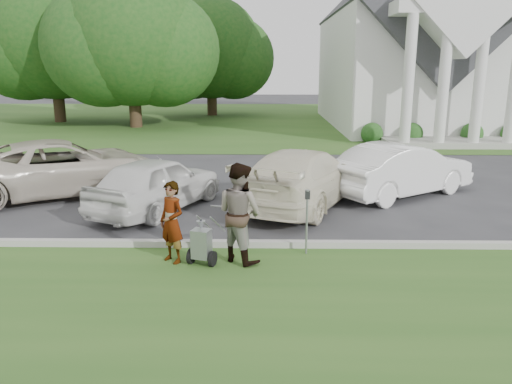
{
  "coord_description": "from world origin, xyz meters",
  "views": [
    {
      "loc": [
        0.06,
        -9.4,
        3.72
      ],
      "look_at": [
        -0.09,
        0.0,
        1.35
      ],
      "focal_mm": 35.0,
      "sensor_mm": 36.0,
      "label": 1
    }
  ],
  "objects_px": {
    "car_a": "(63,167)",
    "striping_cart": "(202,245)",
    "car_d": "(401,170)",
    "car_c": "(302,177)",
    "tree_back": "(211,53)",
    "person_left": "(172,223)",
    "tree_far": "(52,36)",
    "tree_left": "(131,43)",
    "car_b": "(157,183)",
    "church": "(409,30)",
    "parking_meter_near": "(307,214)",
    "person_right": "(239,213)"
  },
  "relations": [
    {
      "from": "car_a",
      "to": "striping_cart",
      "type": "bearing_deg",
      "value": -168.92
    },
    {
      "from": "car_d",
      "to": "car_c",
      "type": "bearing_deg",
      "value": 75.89
    },
    {
      "from": "tree_back",
      "to": "person_left",
      "type": "xyz_separation_m",
      "value": [
        2.3,
        -30.27,
        -3.93
      ]
    },
    {
      "from": "tree_far",
      "to": "tree_back",
      "type": "height_order",
      "value": "tree_far"
    },
    {
      "from": "striping_cart",
      "to": "car_d",
      "type": "relative_size",
      "value": 0.24
    },
    {
      "from": "tree_left",
      "to": "car_b",
      "type": "height_order",
      "value": "tree_left"
    },
    {
      "from": "tree_left",
      "to": "person_left",
      "type": "xyz_separation_m",
      "value": [
        6.31,
        -22.27,
        -4.31
      ]
    },
    {
      "from": "tree_far",
      "to": "person_left",
      "type": "distance_m",
      "value": 28.53
    },
    {
      "from": "tree_left",
      "to": "car_c",
      "type": "height_order",
      "value": "tree_left"
    },
    {
      "from": "car_c",
      "to": "church",
      "type": "bearing_deg",
      "value": -87.77
    },
    {
      "from": "car_d",
      "to": "tree_far",
      "type": "bearing_deg",
      "value": 7.99
    },
    {
      "from": "parking_meter_near",
      "to": "car_a",
      "type": "relative_size",
      "value": 0.23
    },
    {
      "from": "church",
      "to": "person_left",
      "type": "distance_m",
      "value": 26.24
    },
    {
      "from": "church",
      "to": "person_left",
      "type": "relative_size",
      "value": 15.04
    },
    {
      "from": "car_b",
      "to": "striping_cart",
      "type": "bearing_deg",
      "value": 138.25
    },
    {
      "from": "person_right",
      "to": "car_d",
      "type": "xyz_separation_m",
      "value": [
        4.52,
        5.24,
        -0.2
      ]
    },
    {
      "from": "person_left",
      "to": "car_d",
      "type": "xyz_separation_m",
      "value": [
        5.82,
        5.32,
        -0.03
      ]
    },
    {
      "from": "church",
      "to": "car_b",
      "type": "bearing_deg",
      "value": -120.8
    },
    {
      "from": "person_left",
      "to": "car_a",
      "type": "height_order",
      "value": "car_a"
    },
    {
      "from": "tree_left",
      "to": "parking_meter_near",
      "type": "relative_size",
      "value": 7.84
    },
    {
      "from": "car_b",
      "to": "car_d",
      "type": "relative_size",
      "value": 0.91
    },
    {
      "from": "tree_back",
      "to": "car_d",
      "type": "relative_size",
      "value": 2.04
    },
    {
      "from": "person_right",
      "to": "car_b",
      "type": "bearing_deg",
      "value": -16.57
    },
    {
      "from": "person_left",
      "to": "car_b",
      "type": "height_order",
      "value": "person_left"
    },
    {
      "from": "car_a",
      "to": "car_d",
      "type": "bearing_deg",
      "value": -120.22
    },
    {
      "from": "tree_far",
      "to": "striping_cart",
      "type": "distance_m",
      "value": 28.97
    },
    {
      "from": "tree_left",
      "to": "car_a",
      "type": "bearing_deg",
      "value": -82.95
    },
    {
      "from": "person_left",
      "to": "church",
      "type": "bearing_deg",
      "value": 104.04
    },
    {
      "from": "tree_left",
      "to": "car_b",
      "type": "xyz_separation_m",
      "value": [
        5.24,
        -18.62,
        -4.38
      ]
    },
    {
      "from": "tree_left",
      "to": "person_right",
      "type": "xyz_separation_m",
      "value": [
        7.61,
        -22.19,
        -4.13
      ]
    },
    {
      "from": "striping_cart",
      "to": "parking_meter_near",
      "type": "height_order",
      "value": "parking_meter_near"
    },
    {
      "from": "tree_back",
      "to": "car_c",
      "type": "xyz_separation_m",
      "value": [
        5.13,
        -26.05,
        -3.95
      ]
    },
    {
      "from": "striping_cart",
      "to": "person_right",
      "type": "bearing_deg",
      "value": 34.07
    },
    {
      "from": "tree_left",
      "to": "tree_back",
      "type": "distance_m",
      "value": 8.95
    },
    {
      "from": "church",
      "to": "car_a",
      "type": "relative_size",
      "value": 4.1
    },
    {
      "from": "striping_cart",
      "to": "car_b",
      "type": "distance_m",
      "value": 4.14
    },
    {
      "from": "car_c",
      "to": "striping_cart",
      "type": "bearing_deg",
      "value": 87.41
    },
    {
      "from": "person_left",
      "to": "car_d",
      "type": "relative_size",
      "value": 0.34
    },
    {
      "from": "car_a",
      "to": "tree_back",
      "type": "bearing_deg",
      "value": -34.51
    },
    {
      "from": "striping_cart",
      "to": "car_b",
      "type": "height_order",
      "value": "car_b"
    },
    {
      "from": "tree_far",
      "to": "car_b",
      "type": "distance_m",
      "value": 24.87
    },
    {
      "from": "person_right",
      "to": "tree_back",
      "type": "bearing_deg",
      "value": -43.25
    },
    {
      "from": "striping_cart",
      "to": "tree_back",
      "type": "bearing_deg",
      "value": 112.54
    },
    {
      "from": "tree_left",
      "to": "parking_meter_near",
      "type": "bearing_deg",
      "value": -67.7
    },
    {
      "from": "car_a",
      "to": "car_d",
      "type": "distance_m",
      "value": 10.03
    },
    {
      "from": "parking_meter_near",
      "to": "person_left",
      "type": "bearing_deg",
      "value": -169.93
    },
    {
      "from": "person_right",
      "to": "parking_meter_near",
      "type": "bearing_deg",
      "value": -123.9
    },
    {
      "from": "tree_left",
      "to": "striping_cart",
      "type": "relative_size",
      "value": 9.56
    },
    {
      "from": "striping_cart",
      "to": "car_d",
      "type": "height_order",
      "value": "car_d"
    },
    {
      "from": "parking_meter_near",
      "to": "car_b",
      "type": "xyz_separation_m",
      "value": [
        -3.7,
        3.18,
        -0.12
      ]
    }
  ]
}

